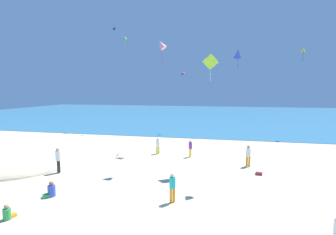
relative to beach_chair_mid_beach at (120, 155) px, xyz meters
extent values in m
plane|color=beige|center=(5.15, -0.50, -0.23)|extent=(120.00, 120.00, 0.00)
cube|color=teal|center=(5.15, 39.95, -0.20)|extent=(120.00, 60.00, 0.05)
cube|color=white|center=(0.12, 0.00, -0.09)|extent=(0.51, 0.57, 0.03)
cube|color=white|center=(-0.15, 0.00, 0.10)|extent=(0.22, 0.56, 0.39)
cylinder|color=#B7B7BC|center=(0.28, 0.27, -0.16)|extent=(0.02, 0.02, 0.14)
cylinder|color=#B7B7BC|center=(0.27, -0.28, -0.16)|extent=(0.02, 0.02, 0.14)
cube|color=red|center=(10.93, -1.75, -0.12)|extent=(0.41, 0.55, 0.22)
cube|color=white|center=(10.93, -1.75, 0.01)|extent=(0.43, 0.57, 0.04)
cylinder|color=orange|center=(10.26, -0.06, 0.17)|extent=(0.14, 0.14, 0.81)
cylinder|color=orange|center=(10.44, -0.11, 0.17)|extent=(0.14, 0.14, 0.81)
cylinder|color=white|center=(10.35, -0.08, 0.88)|extent=(0.41, 0.41, 0.60)
sphere|color=tan|center=(10.35, -0.08, 1.28)|extent=(0.22, 0.22, 0.22)
cylinder|color=green|center=(-0.80, -10.57, 0.02)|extent=(0.38, 0.38, 0.50)
sphere|color=#A87A5B|center=(-0.80, -10.57, 0.37)|extent=(0.20, 0.20, 0.20)
cube|color=orange|center=(-0.77, -10.37, -0.16)|extent=(0.32, 0.41, 0.15)
cylinder|color=blue|center=(-0.51, -7.98, 0.07)|extent=(0.56, 0.56, 0.60)
sphere|color=#846047|center=(-0.51, -7.98, 0.48)|extent=(0.24, 0.24, 0.24)
cube|color=green|center=(-0.67, -8.15, -0.14)|extent=(0.52, 0.53, 0.18)
cylinder|color=orange|center=(6.08, -7.25, 0.15)|extent=(0.13, 0.13, 0.77)
cylinder|color=orange|center=(5.94, -7.36, 0.15)|extent=(0.13, 0.13, 0.77)
cylinder|color=#19ADB2|center=(6.01, -7.31, 0.82)|extent=(0.43, 0.43, 0.57)
sphere|color=beige|center=(6.01, -7.31, 1.21)|extent=(0.21, 0.21, 0.21)
cylinder|color=black|center=(-2.58, -4.54, 0.21)|extent=(0.15, 0.15, 0.88)
cylinder|color=black|center=(-2.64, -4.36, 0.21)|extent=(0.15, 0.15, 0.88)
cylinder|color=white|center=(-2.61, -4.45, 0.98)|extent=(0.45, 0.45, 0.66)
sphere|color=tan|center=(-2.61, -4.45, 1.41)|extent=(0.24, 0.24, 0.24)
cylinder|color=yellow|center=(5.75, 1.59, 0.14)|extent=(0.13, 0.13, 0.73)
cylinder|color=yellow|center=(5.78, 1.75, 0.14)|extent=(0.13, 0.13, 0.73)
cylinder|color=purple|center=(5.76, 1.67, 0.77)|extent=(0.34, 0.34, 0.55)
sphere|color=beige|center=(5.76, 1.67, 1.13)|extent=(0.20, 0.20, 0.20)
cylinder|color=yellow|center=(2.70, 2.07, 0.13)|extent=(0.12, 0.12, 0.71)
cylinder|color=yellow|center=(2.85, 2.10, 0.13)|extent=(0.12, 0.12, 0.71)
cylinder|color=white|center=(2.77, 2.09, 0.75)|extent=(0.34, 0.34, 0.53)
sphere|color=beige|center=(2.77, 2.09, 1.10)|extent=(0.20, 0.20, 0.20)
cube|color=#99DB33|center=(7.49, -1.29, 7.44)|extent=(1.15, 0.47, 1.08)
cylinder|color=white|center=(7.49, -1.29, 6.56)|extent=(0.09, 0.16, 0.94)
cone|color=green|center=(-4.93, 13.88, 12.62)|extent=(0.62, 0.47, 0.67)
cylinder|color=orange|center=(-4.93, 13.88, 11.80)|extent=(0.15, 0.03, 1.18)
pyramid|color=purple|center=(2.97, 14.31, 7.71)|extent=(0.90, 0.90, 0.49)
cylinder|color=#1EADAD|center=(3.02, 14.36, 6.92)|extent=(0.11, 0.11, 0.64)
cone|color=pink|center=(3.98, -1.28, 8.75)|extent=(0.83, 0.61, 0.79)
cylinder|color=purple|center=(3.98, -1.28, 7.91)|extent=(0.22, 0.06, 1.17)
cone|color=black|center=(-7.24, 15.68, 14.43)|extent=(0.66, 0.61, 0.57)
cylinder|color=blue|center=(-7.24, 15.68, 13.95)|extent=(0.07, 0.06, 0.58)
cone|color=yellow|center=(17.65, 14.25, 10.32)|extent=(0.53, 0.54, 0.53)
cylinder|color=black|center=(17.65, 14.25, 9.53)|extent=(0.06, 0.12, 1.14)
cone|color=blue|center=(9.22, -3.54, 7.66)|extent=(0.58, 0.70, 0.68)
cylinder|color=purple|center=(9.22, -3.54, 7.09)|extent=(0.06, 0.16, 0.66)
camera|label=1|loc=(8.44, -19.39, 5.48)|focal=26.95mm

